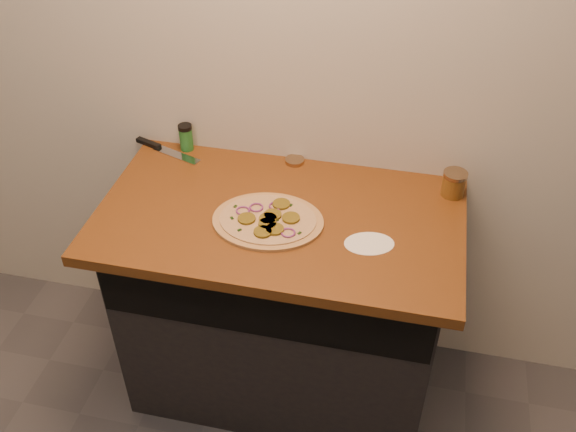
% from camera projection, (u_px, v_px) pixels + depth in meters
% --- Properties ---
extents(cabinet, '(1.10, 0.60, 0.86)m').
position_uv_depth(cabinet, '(283.00, 305.00, 2.42)').
color(cabinet, black).
rests_on(cabinet, ground).
extents(countertop, '(1.20, 0.70, 0.04)m').
position_uv_depth(countertop, '(280.00, 218.00, 2.12)').
color(countertop, brown).
rests_on(countertop, cabinet).
extents(pizza, '(0.38, 0.38, 0.02)m').
position_uv_depth(pizza, '(268.00, 220.00, 2.06)').
color(pizza, tan).
rests_on(pizza, countertop).
extents(chefs_knife, '(0.28, 0.12, 0.02)m').
position_uv_depth(chefs_knife, '(162.00, 149.00, 2.40)').
color(chefs_knife, '#B7BAC1').
rests_on(chefs_knife, countertop).
extents(mason_jar_lid, '(0.09, 0.09, 0.01)m').
position_uv_depth(mason_jar_lid, '(295.00, 161.00, 2.33)').
color(mason_jar_lid, '#987958').
rests_on(mason_jar_lid, countertop).
extents(salsa_jar, '(0.08, 0.08, 0.09)m').
position_uv_depth(salsa_jar, '(454.00, 183.00, 2.16)').
color(salsa_jar, '#9E0F0F').
rests_on(salsa_jar, countertop).
extents(spice_shaker, '(0.05, 0.05, 0.10)m').
position_uv_depth(spice_shaker, '(186.00, 137.00, 2.37)').
color(spice_shaker, '#216928').
rests_on(spice_shaker, countertop).
extents(flour_spill, '(0.19, 0.19, 0.00)m').
position_uv_depth(flour_spill, '(369.00, 244.00, 1.99)').
color(flour_spill, white).
rests_on(flour_spill, countertop).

